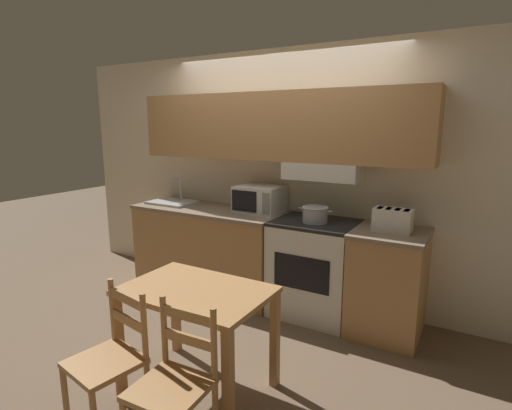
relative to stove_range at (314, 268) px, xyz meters
name	(u,v)px	position (x,y,z in m)	size (l,w,h in m)	color
ground_plane	(278,290)	(-0.54, 0.31, -0.46)	(16.00, 16.00, 0.00)	brown
wall_back	(278,153)	(-0.53, 0.24, 1.06)	(5.44, 0.38, 2.55)	silver
lower_counter_main	(210,249)	(-1.23, -0.01, 0.00)	(1.69, 0.66, 0.92)	tan
lower_counter_right_stub	(388,282)	(0.69, -0.01, 0.00)	(0.61, 0.66, 0.92)	tan
stove_range	(314,268)	(0.00, 0.00, 0.00)	(0.75, 0.63, 0.92)	white
cooking_pot	(315,214)	(0.01, -0.04, 0.54)	(0.32, 0.24, 0.15)	#B7BABF
microwave	(260,199)	(-0.66, 0.10, 0.59)	(0.46, 0.38, 0.27)	white
toaster	(393,220)	(0.69, -0.01, 0.56)	(0.32, 0.18, 0.19)	white
sink_basin	(173,202)	(-1.74, -0.01, 0.48)	(0.52, 0.38, 0.28)	#B7BABF
dining_table	(196,305)	(-0.26, -1.45, 0.15)	(0.97, 0.65, 0.73)	#B27F4C
chair_left_of_table	(110,360)	(-0.51, -1.97, -0.04)	(0.44, 0.44, 0.85)	#B27F4C
chair_right_of_table	(174,385)	(-0.02, -1.96, -0.04)	(0.40, 0.40, 0.85)	#B27F4C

